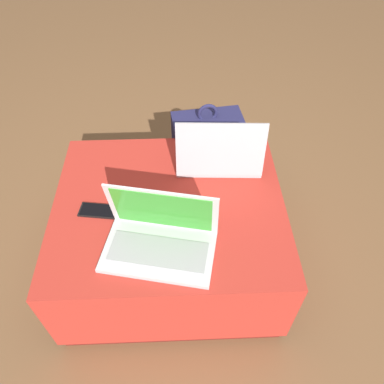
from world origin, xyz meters
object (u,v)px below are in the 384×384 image
object	(u,v)px
laptop_near	(160,237)
cell_phone	(99,211)
laptop_far	(219,154)
backpack	(206,155)

from	to	relation	value
laptop_near	cell_phone	bearing A→B (deg)	157.26
laptop_far	backpack	xyz separation A→B (m)	(-0.03, 0.27, -0.25)
cell_phone	backpack	world-z (taller)	backpack
laptop_near	backpack	size ratio (longest dim) A/B	0.77
laptop_near	laptop_far	size ratio (longest dim) A/B	1.16
laptop_near	laptop_far	bearing A→B (deg)	71.63
cell_phone	laptop_far	bearing A→B (deg)	-54.51
laptop_near	backpack	bearing A→B (deg)	84.85
laptop_near	cell_phone	distance (m)	0.29
laptop_far	backpack	bearing A→B (deg)	-80.60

